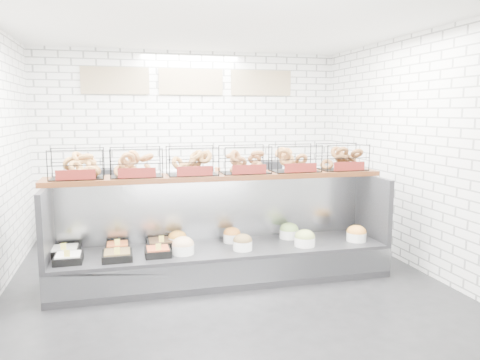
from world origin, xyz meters
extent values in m
plane|color=black|center=(0.00, 0.00, 0.00)|extent=(5.50, 5.50, 0.00)
cube|color=white|center=(0.00, 2.75, 1.50)|extent=(5.00, 0.02, 3.00)
cube|color=white|center=(2.50, 0.00, 1.50)|extent=(0.02, 5.50, 3.00)
cube|color=white|center=(0.00, 0.00, 3.00)|extent=(5.00, 5.50, 0.02)
cube|color=tan|center=(-1.20, 2.72, 2.50)|extent=(1.05, 0.03, 0.42)
cube|color=tan|center=(0.00, 2.72, 2.50)|extent=(1.05, 0.03, 0.42)
cube|color=tan|center=(1.20, 2.72, 2.50)|extent=(1.05, 0.03, 0.42)
cube|color=black|center=(0.00, 0.30, 0.20)|extent=(4.00, 0.90, 0.40)
cube|color=#93969B|center=(0.00, -0.14, 0.22)|extent=(4.00, 0.03, 0.28)
cube|color=#93969B|center=(0.00, 0.71, 0.80)|extent=(4.00, 0.08, 0.80)
cube|color=black|center=(-1.97, 0.30, 0.80)|extent=(0.06, 0.90, 0.80)
cube|color=black|center=(1.97, 0.30, 0.80)|extent=(0.06, 0.90, 0.80)
cube|color=black|center=(-1.74, 0.14, 0.44)|extent=(0.30, 0.30, 0.08)
cube|color=white|center=(-1.74, 0.14, 0.48)|extent=(0.25, 0.25, 0.04)
cube|color=#FFEC58|center=(-1.74, 0.04, 0.53)|extent=(0.06, 0.01, 0.08)
cube|color=black|center=(-1.81, 0.43, 0.44)|extent=(0.32, 0.32, 0.08)
cube|color=silver|center=(-1.81, 0.43, 0.48)|extent=(0.27, 0.27, 0.04)
cube|color=#FFEC58|center=(-1.81, 0.32, 0.53)|extent=(0.06, 0.01, 0.08)
cube|color=black|center=(-1.23, 0.11, 0.44)|extent=(0.32, 0.32, 0.08)
cube|color=brown|center=(-1.23, 0.11, 0.48)|extent=(0.27, 0.27, 0.04)
cube|color=#FFEC58|center=(-1.23, 0.00, 0.53)|extent=(0.06, 0.01, 0.08)
cube|color=black|center=(-1.23, 0.44, 0.44)|extent=(0.28, 0.28, 0.08)
cube|color=orange|center=(-1.23, 0.44, 0.48)|extent=(0.23, 0.23, 0.04)
cube|color=#FFEC58|center=(-1.23, 0.35, 0.53)|extent=(0.06, 0.01, 0.08)
cube|color=black|center=(-0.79, 0.14, 0.44)|extent=(0.28, 0.28, 0.08)
cube|color=#C54F29|center=(-0.79, 0.14, 0.48)|extent=(0.24, 0.24, 0.04)
cube|color=#FFEC58|center=(-0.79, 0.04, 0.53)|extent=(0.06, 0.01, 0.08)
cube|color=black|center=(-0.73, 0.48, 0.44)|extent=(0.33, 0.33, 0.08)
cube|color=brown|center=(-0.73, 0.48, 0.48)|extent=(0.28, 0.28, 0.04)
cube|color=#FFEC58|center=(-0.73, 0.36, 0.53)|extent=(0.06, 0.01, 0.08)
cylinder|color=white|center=(-0.50, 0.14, 0.46)|extent=(0.25, 0.25, 0.11)
ellipsoid|color=#D3AC82|center=(-0.50, 0.14, 0.52)|extent=(0.25, 0.25, 0.17)
cylinder|color=white|center=(-0.53, 0.47, 0.46)|extent=(0.22, 0.22, 0.11)
ellipsoid|color=orange|center=(-0.53, 0.47, 0.52)|extent=(0.22, 0.22, 0.15)
cylinder|color=white|center=(0.20, 0.12, 0.46)|extent=(0.23, 0.23, 0.11)
ellipsoid|color=brown|center=(0.20, 0.12, 0.52)|extent=(0.22, 0.22, 0.16)
cylinder|color=white|center=(0.15, 0.48, 0.46)|extent=(0.22, 0.22, 0.11)
ellipsoid|color=orange|center=(0.15, 0.48, 0.52)|extent=(0.21, 0.21, 0.15)
cylinder|color=white|center=(0.97, 0.10, 0.46)|extent=(0.25, 0.25, 0.11)
ellipsoid|color=#8A994E|center=(0.97, 0.10, 0.52)|extent=(0.25, 0.25, 0.17)
cylinder|color=white|center=(0.91, 0.48, 0.46)|extent=(0.25, 0.25, 0.11)
ellipsoid|color=#77994E|center=(0.91, 0.48, 0.52)|extent=(0.24, 0.24, 0.17)
cylinder|color=white|center=(1.69, 0.15, 0.46)|extent=(0.25, 0.25, 0.11)
ellipsoid|color=orange|center=(1.69, 0.15, 0.52)|extent=(0.24, 0.24, 0.17)
cube|color=#421F0E|center=(0.00, 0.52, 1.23)|extent=(4.10, 0.50, 0.06)
cube|color=black|center=(-1.64, 0.52, 1.43)|extent=(0.60, 0.38, 0.34)
cube|color=#5D1511|center=(-1.64, 0.32, 1.33)|extent=(0.42, 0.02, 0.11)
cube|color=black|center=(-0.99, 0.52, 1.43)|extent=(0.60, 0.38, 0.34)
cube|color=#5D1511|center=(-0.99, 0.32, 1.33)|extent=(0.42, 0.02, 0.11)
cube|color=black|center=(-0.33, 0.52, 1.43)|extent=(0.60, 0.38, 0.34)
cube|color=#5D1511|center=(-0.33, 0.32, 1.33)|extent=(0.42, 0.02, 0.11)
cube|color=black|center=(0.33, 0.52, 1.43)|extent=(0.60, 0.38, 0.34)
cube|color=#5D1511|center=(0.33, 0.32, 1.33)|extent=(0.42, 0.02, 0.11)
cube|color=black|center=(0.99, 0.52, 1.43)|extent=(0.60, 0.38, 0.34)
cube|color=#5D1511|center=(0.99, 0.32, 1.33)|extent=(0.42, 0.02, 0.11)
cube|color=black|center=(1.64, 0.52, 1.43)|extent=(0.60, 0.38, 0.34)
cube|color=#5D1511|center=(1.64, 0.32, 1.33)|extent=(0.42, 0.02, 0.11)
cube|color=#93969B|center=(0.00, 2.43, 0.45)|extent=(4.00, 0.60, 0.90)
cube|color=black|center=(-1.31, 2.41, 1.02)|extent=(0.40, 0.30, 0.24)
cube|color=silver|center=(-0.35, 2.49, 0.99)|extent=(0.35, 0.28, 0.18)
cylinder|color=#D07034|center=(0.36, 2.36, 1.01)|extent=(0.09, 0.09, 0.22)
cube|color=black|center=(1.28, 2.38, 1.05)|extent=(0.30, 0.30, 0.30)
camera|label=1|loc=(-1.15, -5.03, 2.01)|focal=35.00mm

